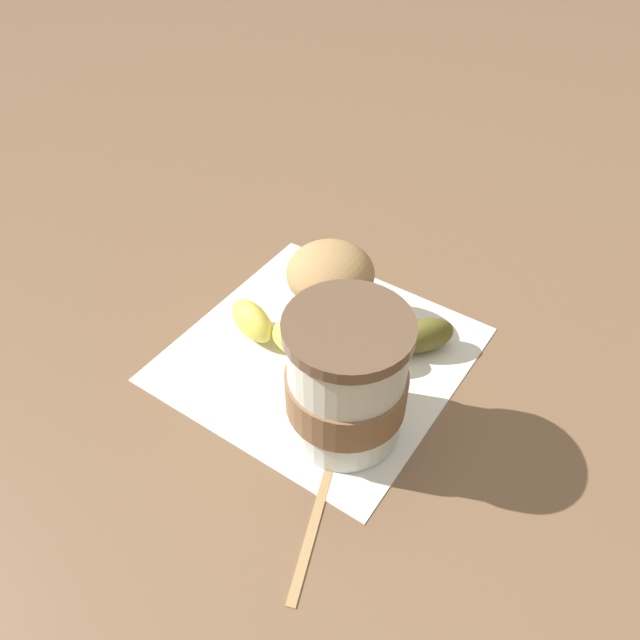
{
  "coord_description": "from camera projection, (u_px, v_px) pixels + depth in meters",
  "views": [
    {
      "loc": [
        -0.21,
        0.32,
        0.41
      ],
      "look_at": [
        0.0,
        0.0,
        0.04
      ],
      "focal_mm": 35.0,
      "sensor_mm": 36.0,
      "label": 1
    }
  ],
  "objects": [
    {
      "name": "paper_napkin",
      "position": [
        320.0,
        354.0,
        0.56
      ],
      "size": [
        0.24,
        0.24,
        0.0
      ],
      "primitive_type": "cube",
      "rotation": [
        0.0,
        0.0,
        -0.01
      ],
      "color": "white",
      "rests_on": "ground_plane"
    },
    {
      "name": "coffee_cup",
      "position": [
        346.0,
        381.0,
        0.47
      ],
      "size": [
        0.09,
        0.09,
        0.12
      ],
      "color": "silver",
      "rests_on": "paper_napkin"
    },
    {
      "name": "ground_plane",
      "position": [
        320.0,
        354.0,
        0.56
      ],
      "size": [
        3.0,
        3.0,
        0.0
      ],
      "primitive_type": "plane",
      "color": "brown"
    },
    {
      "name": "banana",
      "position": [
        336.0,
        338.0,
        0.55
      ],
      "size": [
        0.2,
        0.12,
        0.03
      ],
      "color": "#D6CC4C",
      "rests_on": "paper_napkin"
    },
    {
      "name": "muffin",
      "position": [
        330.0,
        284.0,
        0.56
      ],
      "size": [
        0.08,
        0.08,
        0.08
      ],
      "color": "beige",
      "rests_on": "paper_napkin"
    },
    {
      "name": "wooden_stirrer",
      "position": [
        312.0,
        530.0,
        0.44
      ],
      "size": [
        0.04,
        0.11,
        0.0
      ],
      "primitive_type": "cube",
      "rotation": [
        0.0,
        0.0,
        5.05
      ],
      "color": "tan",
      "rests_on": "ground_plane"
    }
  ]
}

